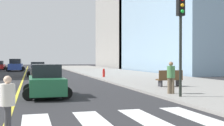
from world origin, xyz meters
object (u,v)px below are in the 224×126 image
at_px(car_red_sixth, 0,66).
at_px(traffic_light_near_corner, 181,26).
at_px(car_green_third, 46,82).
at_px(car_white_fifth, 0,65).
at_px(car_blue_nearest, 16,65).
at_px(park_bench, 170,79).
at_px(pedestrian_waiting_east, 171,76).
at_px(pedestrian_crossing, 8,102).
at_px(car_gray_second, 38,70).
at_px(fire_hydrant, 104,73).

relative_size(car_red_sixth, traffic_light_near_corner, 0.75).
bearing_deg(car_green_third, traffic_light_near_corner, 154.85).
relative_size(car_green_third, car_white_fifth, 1.03).
bearing_deg(car_blue_nearest, park_bench, -69.58).
distance_m(car_green_third, pedestrian_waiting_east, 6.76).
xyz_separation_m(car_red_sixth, pedestrian_waiting_east, (13.08, -44.94, 0.32)).
bearing_deg(traffic_light_near_corner, car_blue_nearest, -75.97).
bearing_deg(car_red_sixth, pedestrian_crossing, -83.87).
distance_m(car_blue_nearest, car_gray_second, 17.58).
relative_size(car_gray_second, car_white_fifth, 1.01).
xyz_separation_m(park_bench, pedestrian_crossing, (-9.79, -9.90, 0.18)).
height_order(car_red_sixth, pedestrian_waiting_east, pedestrian_waiting_east).
relative_size(car_green_third, pedestrian_crossing, 2.48).
bearing_deg(park_bench, car_white_fifth, 16.78).
height_order(pedestrian_crossing, fire_hydrant, pedestrian_crossing).
height_order(car_red_sixth, traffic_light_near_corner, traffic_light_near_corner).
bearing_deg(park_bench, traffic_light_near_corner, 157.01).
xyz_separation_m(car_gray_second, car_red_sixth, (-6.50, 24.78, -0.01)).
xyz_separation_m(car_blue_nearest, pedestrian_waiting_east, (9.80, -37.45, 0.13)).
xyz_separation_m(car_gray_second, park_bench, (8.42, -16.40, -0.11)).
xyz_separation_m(car_blue_nearest, park_bench, (11.64, -33.68, -0.29)).
bearing_deg(car_red_sixth, fire_hydrant, -65.53).
bearing_deg(traffic_light_near_corner, car_white_fifth, -75.32).
height_order(pedestrian_crossing, pedestrian_waiting_east, pedestrian_waiting_east).
distance_m(park_bench, pedestrian_waiting_east, 4.21).
bearing_deg(park_bench, car_blue_nearest, 17.42).
bearing_deg(pedestrian_crossing, traffic_light_near_corner, 117.52).
distance_m(pedestrian_waiting_east, fire_hydrant, 15.46).
relative_size(car_blue_nearest, fire_hydrant, 5.32).
bearing_deg(traffic_light_near_corner, fire_hydrant, -90.79).
bearing_deg(traffic_light_near_corner, pedestrian_crossing, 31.89).
bearing_deg(car_white_fifth, car_red_sixth, -85.33).
bearing_deg(car_blue_nearest, fire_hydrant, -64.41).
relative_size(car_gray_second, car_red_sixth, 1.02).
relative_size(car_gray_second, pedestrian_crossing, 2.45).
bearing_deg(fire_hydrant, car_green_third, -115.77).
xyz_separation_m(car_green_third, car_white_fifth, (-6.99, 48.24, -0.02)).
distance_m(park_bench, fire_hydrant, 11.81).
xyz_separation_m(car_gray_second, pedestrian_waiting_east, (6.58, -20.16, 0.31)).
xyz_separation_m(traffic_light_near_corner, pedestrian_waiting_east, (0.12, 1.27, -2.57)).
bearing_deg(pedestrian_crossing, car_red_sixth, -178.63).
bearing_deg(car_blue_nearest, pedestrian_crossing, -86.21).
xyz_separation_m(car_gray_second, fire_hydrant, (6.69, -4.72, -0.22)).
xyz_separation_m(park_bench, pedestrian_waiting_east, (-1.84, -3.76, 0.42)).
xyz_separation_m(car_gray_second, pedestrian_crossing, (-1.36, -26.30, 0.07)).
xyz_separation_m(car_green_third, pedestrian_waiting_east, (6.54, -1.67, 0.29)).
height_order(car_red_sixth, pedestrian_crossing, car_red_sixth).
xyz_separation_m(pedestrian_waiting_east, fire_hydrant, (0.11, 15.45, -0.53)).
height_order(car_white_fifth, pedestrian_waiting_east, pedestrian_waiting_east).
relative_size(park_bench, pedestrian_waiting_east, 1.04).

